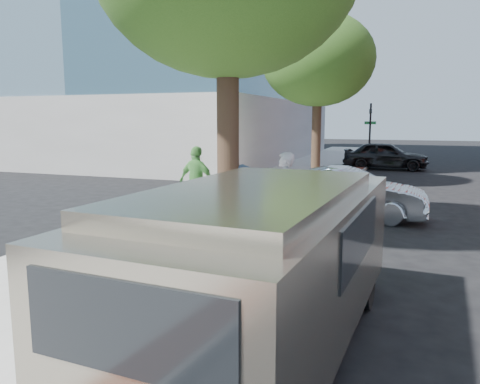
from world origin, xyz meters
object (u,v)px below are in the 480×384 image
at_px(person_officer, 243,198).
at_px(van, 271,255).
at_px(person_gray, 284,195).
at_px(sedan_silver, 348,193).
at_px(parking_meter, 268,198).
at_px(person_green, 197,182).
at_px(bg_car, 385,155).

height_order(person_officer, van, van).
xyz_separation_m(person_gray, sedan_silver, (1.03, 3.29, -0.40)).
xyz_separation_m(person_officer, van, (2.18, -4.98, 0.18)).
distance_m(parking_meter, person_green, 3.59).
bearing_deg(parking_meter, van, -72.67).
bearing_deg(person_green, bg_car, -91.67).
distance_m(parking_meter, bg_car, 18.68).
distance_m(sedan_silver, van, 8.09).
height_order(sedan_silver, van, van).
relative_size(person_green, bg_car, 0.42).
bearing_deg(person_green, parking_meter, 151.88).
bearing_deg(person_officer, person_green, 43.90).
xyz_separation_m(bg_car, van, (-0.15, -22.31, 0.35)).
height_order(bg_car, van, van).
height_order(person_gray, person_officer, person_gray).
xyz_separation_m(person_green, sedan_silver, (3.80, 2.07, -0.41)).
height_order(parking_meter, person_officer, person_officer).
height_order(person_green, sedan_silver, person_green).
bearing_deg(bg_car, parking_meter, 175.94).
bearing_deg(person_green, person_officer, 161.19).
relative_size(person_officer, bg_car, 0.35).
distance_m(bg_car, van, 22.32).
relative_size(person_officer, sedan_silver, 0.37).
bearing_deg(van, person_officer, 116.85).
relative_size(person_gray, person_officer, 1.20).
relative_size(parking_meter, person_green, 0.75).
distance_m(parking_meter, sedan_silver, 4.55).
bearing_deg(van, person_green, 126.12).
xyz_separation_m(sedan_silver, bg_car, (0.24, 14.24, 0.07)).
relative_size(parking_meter, sedan_silver, 0.34).
height_order(sedan_silver, bg_car, bg_car).
relative_size(person_gray, bg_car, 0.42).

